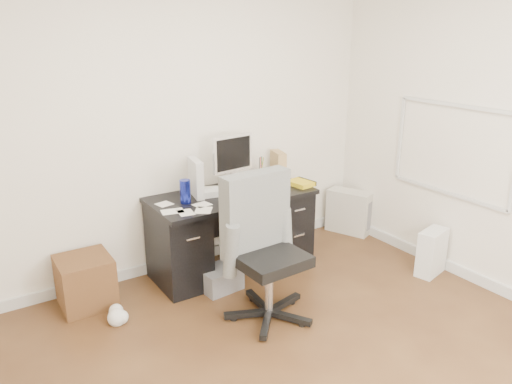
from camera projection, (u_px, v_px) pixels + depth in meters
ground at (319, 374)px, 3.32m from camera, size 4.00×4.00×0.00m
room_shell at (332, 127)px, 2.84m from camera, size 4.02×4.02×2.71m
desk at (232, 229)px, 4.67m from camera, size 1.50×0.70×0.75m
loose_papers at (215, 199)px, 4.41m from camera, size 1.10×0.60×0.00m
lcd_monitor at (232, 162)px, 4.58m from camera, size 0.44×0.28×0.53m
keyboard at (253, 193)px, 4.54m from camera, size 0.40×0.19×0.02m
computer_mouse at (280, 185)px, 4.73m from camera, size 0.07×0.07×0.05m
travel_mug at (185, 192)px, 4.28m from camera, size 0.12×0.12×0.21m
white_binder at (196, 178)px, 4.45m from camera, size 0.19×0.31×0.34m
magazine_file at (278, 165)px, 4.97m from camera, size 0.17×0.26×0.28m
pen_cup at (261, 169)px, 4.90m from camera, size 0.10×0.10×0.24m
yellow_book at (301, 183)px, 4.79m from camera, size 0.21×0.26×0.04m
paper_remote at (256, 200)px, 4.35m from camera, size 0.28×0.23×0.02m
office_chair at (269, 251)px, 3.80m from camera, size 0.68×0.68×1.15m
pc_tower at (349, 212)px, 5.56m from camera, size 0.38×0.52×0.48m
shopping_bag at (432, 252)px, 4.61m from camera, size 0.36×0.30×0.43m
wicker_basket at (86, 281)px, 4.10m from camera, size 0.42×0.42×0.42m
desk_printer at (220, 278)px, 4.38m from camera, size 0.36×0.31×0.20m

